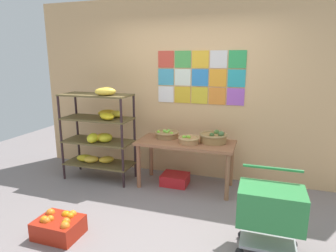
{
  "coord_description": "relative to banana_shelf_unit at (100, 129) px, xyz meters",
  "views": [
    {
      "loc": [
        1.08,
        -2.74,
        1.84
      ],
      "look_at": [
        -0.02,
        0.61,
        1.03
      ],
      "focal_mm": 30.62,
      "sensor_mm": 36.0,
      "label": 1
    }
  ],
  "objects": [
    {
      "name": "produce_crate_under_table",
      "position": [
        1.17,
        0.14,
        -0.73
      ],
      "size": [
        0.39,
        0.33,
        0.16
      ],
      "primitive_type": "cube",
      "color": "red",
      "rests_on": "ground"
    },
    {
      "name": "orange_crate_foreground",
      "position": [
        0.37,
        -1.5,
        -0.69
      ],
      "size": [
        0.47,
        0.37,
        0.25
      ],
      "color": "#AE2412",
      "rests_on": "ground"
    },
    {
      "name": "fruit_basket_right",
      "position": [
        1.72,
        0.21,
        -0.04
      ],
      "size": [
        0.4,
        0.4,
        0.18
      ],
      "color": "#9E7744",
      "rests_on": "display_table"
    },
    {
      "name": "fruit_basket_left",
      "position": [
        1.39,
        0.05,
        -0.06
      ],
      "size": [
        0.31,
        0.31,
        0.12
      ],
      "color": "tan",
      "rests_on": "display_table"
    },
    {
      "name": "back_wall_with_art",
      "position": [
        1.25,
        0.62,
        0.58
      ],
      "size": [
        5.2,
        0.07,
        2.78
      ],
      "color": "tan",
      "rests_on": "ground"
    },
    {
      "name": "ground",
      "position": [
        1.25,
        -1.0,
        -0.81
      ],
      "size": [
        9.18,
        9.18,
        0.0
      ],
      "primitive_type": "plane",
      "color": "gray"
    },
    {
      "name": "display_table",
      "position": [
        1.33,
        0.13,
        -0.21
      ],
      "size": [
        1.4,
        0.62,
        0.69
      ],
      "color": "#945C3D",
      "rests_on": "ground"
    },
    {
      "name": "banana_shelf_unit",
      "position": [
        0.0,
        0.0,
        0.0
      ],
      "size": [
        1.08,
        0.54,
        1.46
      ],
      "color": "#2F1E21",
      "rests_on": "ground"
    },
    {
      "name": "fruit_basket_centre",
      "position": [
        1.0,
        0.25,
        -0.06
      ],
      "size": [
        0.37,
        0.37,
        0.12
      ],
      "color": "#9C7447",
      "rests_on": "display_table"
    },
    {
      "name": "shopping_cart",
      "position": [
        2.48,
        -1.08,
        -0.35
      ],
      "size": [
        0.6,
        0.43,
        0.8
      ],
      "rotation": [
        0.0,
        0.0,
        -0.22
      ],
      "color": "black",
      "rests_on": "ground"
    }
  ]
}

